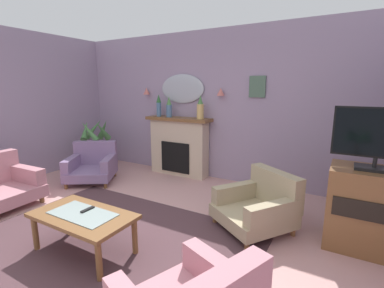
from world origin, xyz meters
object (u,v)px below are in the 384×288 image
(mantel_vase_left, at_px, (159,105))
(potted_plant_corner_palm, at_px, (96,145))
(armchair_by_coffee_table, at_px, (93,165))
(armchair_in_corner, at_px, (259,205))
(framed_picture, at_px, (257,87))
(wall_sconce_right, at_px, (221,92))
(mantel_vase_right, at_px, (169,108))
(wall_mirror, at_px, (182,89))
(coffee_table, at_px, (83,219))
(mantel_vase_centre, at_px, (200,109))
(wall_sconce_left, at_px, (147,91))
(tv_remote, at_px, (88,210))
(tv_flatscreen, at_px, (378,137))
(fireplace, at_px, (179,147))
(tv_cabinet, at_px, (368,209))

(mantel_vase_left, relative_size, potted_plant_corner_palm, 0.41)
(armchair_by_coffee_table, xyz_separation_m, armchair_in_corner, (3.25, -0.19, 0.00))
(framed_picture, bearing_deg, wall_sconce_right, -174.73)
(armchair_in_corner, height_order, potted_plant_corner_palm, potted_plant_corner_palm)
(mantel_vase_right, height_order, armchair_by_coffee_table, mantel_vase_right)
(wall_mirror, distance_m, coffee_table, 3.26)
(mantel_vase_centre, bearing_deg, wall_sconce_right, 18.92)
(wall_sconce_left, bearing_deg, tv_remote, -63.21)
(armchair_by_coffee_table, bearing_deg, tv_flatscreen, -0.97)
(wall_sconce_right, relative_size, coffee_table, 0.13)
(wall_mirror, distance_m, armchair_in_corner, 2.88)
(fireplace, height_order, mantel_vase_right, mantel_vase_right)
(mantel_vase_right, relative_size, wall_sconce_left, 2.85)
(framed_picture, relative_size, coffee_table, 0.33)
(mantel_vase_centre, height_order, armchair_by_coffee_table, mantel_vase_centre)
(tv_flatscreen, bearing_deg, potted_plant_corner_palm, 172.14)
(fireplace, bearing_deg, coffee_table, -78.28)
(tv_cabinet, height_order, potted_plant_corner_palm, potted_plant_corner_palm)
(wall_sconce_right, relative_size, potted_plant_corner_palm, 0.13)
(fireplace, distance_m, wall_sconce_left, 1.38)
(mantel_vase_right, bearing_deg, mantel_vase_centre, 0.00)
(wall_sconce_right, xyz_separation_m, armchair_by_coffee_table, (-2.06, -1.23, -1.35))
(mantel_vase_centre, height_order, wall_sconce_left, wall_sconce_left)
(coffee_table, bearing_deg, mantel_vase_right, 105.76)
(wall_sconce_left, distance_m, framed_picture, 2.35)
(armchair_in_corner, bearing_deg, armchair_by_coffee_table, 176.58)
(mantel_vase_centre, distance_m, tv_remote, 2.82)
(tv_remote, bearing_deg, tv_flatscreen, 29.68)
(coffee_table, bearing_deg, framed_picture, 72.53)
(tv_flatscreen, relative_size, potted_plant_corner_palm, 0.78)
(wall_sconce_left, distance_m, tv_cabinet, 4.40)
(wall_sconce_right, relative_size, tv_cabinet, 0.16)
(wall_sconce_left, height_order, armchair_in_corner, wall_sconce_left)
(mantel_vase_left, relative_size, mantel_vase_right, 1.10)
(mantel_vase_right, height_order, wall_mirror, wall_mirror)
(fireplace, relative_size, armchair_in_corner, 1.21)
(wall_sconce_right, height_order, armchair_in_corner, wall_sconce_right)
(mantel_vase_centre, xyz_separation_m, wall_mirror, (-0.50, 0.17, 0.36))
(mantel_vase_left, height_order, tv_cabinet, mantel_vase_left)
(fireplace, xyz_separation_m, potted_plant_corner_palm, (-1.79, -0.53, -0.05))
(armchair_by_coffee_table, bearing_deg, wall_sconce_left, 73.77)
(armchair_by_coffee_table, distance_m, tv_flatscreen, 4.49)
(wall_mirror, bearing_deg, framed_picture, 0.38)
(mantel_vase_centre, distance_m, wall_sconce_left, 1.39)
(wall_sconce_left, relative_size, tv_flatscreen, 0.17)
(fireplace, distance_m, tv_flatscreen, 3.47)
(mantel_vase_left, xyz_separation_m, tv_cabinet, (3.63, -1.16, -0.93))
(mantel_vase_left, height_order, tv_remote, mantel_vase_left)
(wall_mirror, height_order, wall_sconce_right, wall_mirror)
(wall_sconce_right, bearing_deg, mantel_vase_centre, -161.08)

